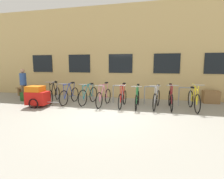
% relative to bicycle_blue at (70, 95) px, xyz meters
% --- Properties ---
extents(ground_plane, '(42.00, 42.00, 0.00)m').
position_rel_bicycle_blue_xyz_m(ground_plane, '(2.09, -1.27, -0.39)').
color(ground_plane, gray).
extents(storefront_building, '(28.00, 7.26, 4.97)m').
position_rel_bicycle_blue_xyz_m(storefront_building, '(2.09, 5.54, 2.10)').
color(storefront_building, tan).
rests_on(storefront_building, ground).
extents(bike_rack, '(6.52, 0.05, 0.86)m').
position_rel_bicycle_blue_xyz_m(bike_rack, '(2.22, 0.63, 0.12)').
color(bike_rack, gray).
rests_on(bike_rack, ground).
extents(bicycle_blue, '(0.44, 1.70, 1.02)m').
position_rel_bicycle_blue_xyz_m(bicycle_blue, '(0.00, 0.00, 0.00)').
color(bicycle_blue, black).
rests_on(bicycle_blue, ground).
extents(bicycle_pink, '(0.44, 1.75, 1.05)m').
position_rel_bicycle_blue_xyz_m(bicycle_pink, '(1.71, -0.06, -0.00)').
color(bicycle_pink, black).
rests_on(bicycle_pink, ground).
extents(bicycle_maroon, '(0.44, 1.73, 1.07)m').
position_rel_bicycle_blue_xyz_m(bicycle_maroon, '(4.59, 0.09, 0.01)').
color(bicycle_maroon, black).
rests_on(bicycle_maroon, ground).
extents(bicycle_green, '(0.44, 1.74, 1.00)m').
position_rel_bicycle_blue_xyz_m(bicycle_green, '(3.21, -0.05, -0.02)').
color(bicycle_green, black).
rests_on(bicycle_green, ground).
extents(bicycle_red, '(0.44, 1.62, 1.04)m').
position_rel_bicycle_blue_xyz_m(bicycle_red, '(2.57, -0.07, -0.01)').
color(bicycle_red, black).
rests_on(bicycle_red, ground).
extents(bicycle_yellow, '(0.44, 1.73, 1.10)m').
position_rel_bicycle_blue_xyz_m(bicycle_yellow, '(5.48, 0.07, 0.01)').
color(bicycle_yellow, black).
rests_on(bicycle_yellow, ground).
extents(bicycle_black, '(0.55, 1.71, 1.06)m').
position_rel_bicycle_blue_xyz_m(bicycle_black, '(-0.91, 0.14, -0.01)').
color(bicycle_black, black).
rests_on(bicycle_black, ground).
extents(bicycle_teal, '(0.44, 1.74, 0.99)m').
position_rel_bicycle_blue_xyz_m(bicycle_teal, '(0.90, 0.14, 0.01)').
color(bicycle_teal, black).
rests_on(bicycle_teal, ground).
extents(bicycle_silver, '(0.46, 1.66, 1.03)m').
position_rel_bicycle_blue_xyz_m(bicycle_silver, '(4.01, 0.05, 0.00)').
color(bicycle_silver, black).
rests_on(bicycle_silver, ground).
extents(bike_trailer, '(1.46, 0.72, 0.93)m').
position_rel_bicycle_blue_xyz_m(bike_trailer, '(-1.07, -0.94, 0.09)').
color(bike_trailer, red).
rests_on(bike_trailer, ground).
extents(wooden_bench, '(1.46, 0.40, 0.49)m').
position_rel_bicycle_blue_xyz_m(wooden_bench, '(-3.28, 1.25, -0.04)').
color(wooden_bench, olive).
rests_on(wooden_bench, ground).
extents(person_by_bench, '(0.32, 0.36, 1.62)m').
position_rel_bicycle_blue_xyz_m(person_by_bench, '(-2.68, 0.17, 0.54)').
color(person_by_bench, brown).
rests_on(person_by_bench, ground).
extents(backpack, '(0.31, 0.24, 0.44)m').
position_rel_bicycle_blue_xyz_m(backpack, '(-2.52, -0.06, -0.17)').
color(backpack, '#1E4C1E').
rests_on(backpack, ground).
extents(planter_box, '(0.70, 0.44, 0.60)m').
position_rel_bicycle_blue_xyz_m(planter_box, '(6.57, 1.58, -0.09)').
color(planter_box, olive).
rests_on(planter_box, ground).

